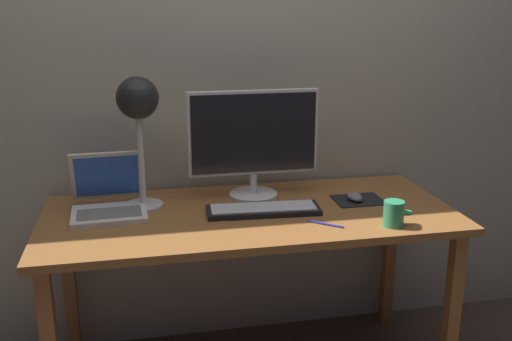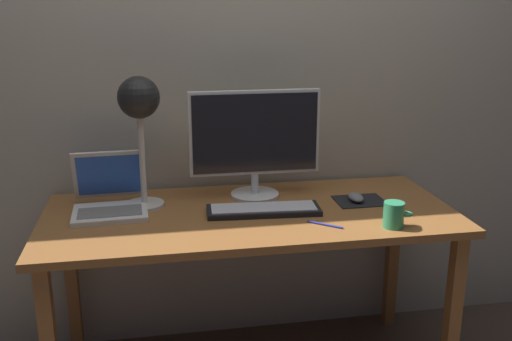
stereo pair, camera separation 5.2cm
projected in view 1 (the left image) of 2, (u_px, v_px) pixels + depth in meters
back_wall at (232, 57)px, 2.48m from camera, size 4.80×0.06×2.60m
desk at (250, 230)px, 2.28m from camera, size 1.60×0.70×0.74m
monitor at (253, 139)px, 2.36m from camera, size 0.54×0.20×0.45m
keyboard_main at (263, 210)px, 2.24m from camera, size 0.45×0.17×0.03m
laptop at (108, 195)px, 2.25m from camera, size 0.29×0.31×0.23m
desk_lamp at (138, 109)px, 2.19m from camera, size 0.16×0.16×0.52m
mousepad at (358, 200)px, 2.38m from camera, size 0.20×0.16×0.00m
mouse at (355, 197)px, 2.37m from camera, size 0.06×0.10×0.03m
coffee_mug at (394, 214)px, 2.10m from camera, size 0.11×0.08×0.09m
pen at (325, 224)px, 2.12m from camera, size 0.11×0.09×0.01m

